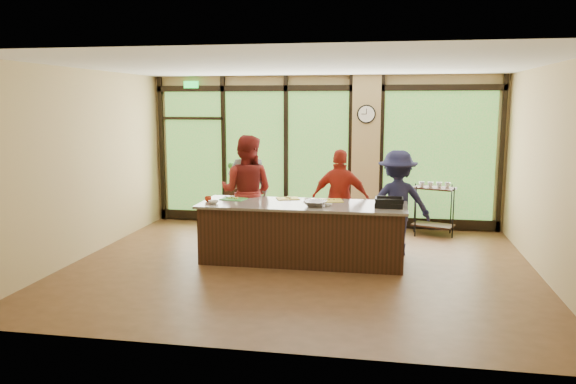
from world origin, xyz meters
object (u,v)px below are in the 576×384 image
at_px(island_base, 303,234).
at_px(cook_right, 397,203).
at_px(cook_left, 248,192).
at_px(flower_stand, 239,209).
at_px(roasting_pan, 389,205).
at_px(bar_cart, 434,203).

distance_m(island_base, cook_right, 1.66).
height_order(island_base, cook_left, cook_left).
xyz_separation_m(cook_right, flower_stand, (-2.99, 1.22, -0.43)).
xyz_separation_m(roasting_pan, bar_cart, (0.83, 2.25, -0.35)).
bearing_deg(cook_left, roasting_pan, 151.35).
distance_m(island_base, cook_left, 1.44).
xyz_separation_m(cook_right, bar_cart, (0.70, 1.48, -0.25)).
height_order(cook_left, roasting_pan, cook_left).
distance_m(cook_left, bar_cart, 3.52).
xyz_separation_m(cook_left, bar_cart, (3.23, 1.37, -0.35)).
distance_m(cook_left, flower_stand, 1.31).
bearing_deg(flower_stand, cook_left, -57.90).
bearing_deg(roasting_pan, island_base, 179.55).
bearing_deg(island_base, cook_left, 143.03).
distance_m(island_base, flower_stand, 2.46).
bearing_deg(cook_left, flower_stand, -75.66).
bearing_deg(island_base, bar_cart, 45.30).
height_order(island_base, bar_cart, bar_cart).
relative_size(cook_right, flower_stand, 2.00).
bearing_deg(cook_left, cook_right, 169.00).
xyz_separation_m(island_base, roasting_pan, (1.32, -0.07, 0.52)).
relative_size(island_base, flower_stand, 3.63).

